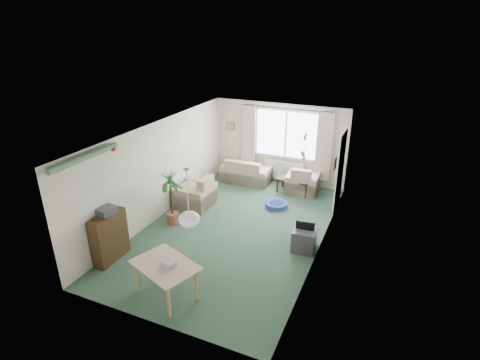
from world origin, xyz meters
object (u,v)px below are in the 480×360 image
at_px(tv_cube, 304,239).
at_px(dining_table, 167,281).
at_px(coffee_table, 294,185).
at_px(houseplant, 171,196).
at_px(pet_bed, 276,205).
at_px(armchair_corner, 303,179).
at_px(sofa, 246,170).
at_px(bookshelf, 109,237).
at_px(armchair_left, 194,191).

bearing_deg(tv_cube, dining_table, -130.85).
xyz_separation_m(coffee_table, houseplant, (-2.20, -2.92, 0.51)).
bearing_deg(pet_bed, dining_table, -99.37).
distance_m(armchair_corner, coffee_table, 0.31).
relative_size(sofa, bookshelf, 1.44).
xyz_separation_m(armchair_left, coffee_table, (2.20, 1.85, -0.21)).
distance_m(armchair_left, dining_table, 3.60).
relative_size(dining_table, tv_cube, 1.97).
relative_size(bookshelf, tv_cube, 1.95).
relative_size(sofa, armchair_left, 1.56).
relative_size(bookshelf, pet_bed, 1.76).
xyz_separation_m(bookshelf, dining_table, (1.69, -0.50, -0.19)).
height_order(sofa, armchair_left, armchair_left).
bearing_deg(bookshelf, sofa, 77.62).
distance_m(sofa, coffee_table, 1.58).
height_order(armchair_corner, armchair_left, armchair_left).
distance_m(armchair_corner, tv_cube, 2.99).
bearing_deg(houseplant, dining_table, -59.12).
distance_m(armchair_corner, bookshelf, 5.55).
bearing_deg(bookshelf, tv_cube, 27.79).
bearing_deg(dining_table, bookshelf, 163.51).
xyz_separation_m(sofa, bookshelf, (-0.98, -4.85, 0.14)).
xyz_separation_m(coffee_table, tv_cube, (1.00, -2.74, 0.02)).
relative_size(armchair_left, dining_table, 0.91).
bearing_deg(coffee_table, bookshelf, -118.43).
distance_m(dining_table, tv_cube, 3.07).
height_order(armchair_left, coffee_table, armchair_left).
height_order(armchair_corner, bookshelf, bookshelf).
relative_size(bookshelf, dining_table, 0.99).
bearing_deg(sofa, dining_table, 96.57).
distance_m(armchair_left, pet_bed, 2.20).
relative_size(houseplant, pet_bed, 2.47).
bearing_deg(houseplant, tv_cube, 3.25).
bearing_deg(sofa, armchair_left, 71.44).
relative_size(bookshelf, houseplant, 0.71).
relative_size(armchair_left, pet_bed, 1.62).
bearing_deg(dining_table, houseplant, 120.88).
xyz_separation_m(armchair_left, tv_cube, (3.20, -0.89, -0.18)).
xyz_separation_m(dining_table, tv_cube, (1.85, 2.45, -0.09)).
xyz_separation_m(houseplant, dining_table, (1.35, -2.26, -0.40)).
bearing_deg(houseplant, armchair_left, 89.83).
xyz_separation_m(armchair_corner, bookshelf, (-2.74, -4.82, 0.12)).
bearing_deg(armchair_left, bookshelf, -7.02).
bearing_deg(dining_table, armchair_corner, 78.81).
bearing_deg(bookshelf, coffee_table, 60.58).
height_order(armchair_left, dining_table, armchair_left).
xyz_separation_m(sofa, houseplant, (-0.64, -3.09, 0.35)).
bearing_deg(pet_bed, coffee_table, 81.06).
relative_size(tv_cube, pet_bed, 0.90).
bearing_deg(bookshelf, houseplant, 78.19).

